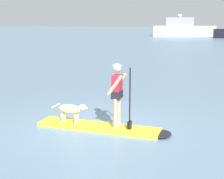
# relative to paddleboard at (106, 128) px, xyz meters

# --- Properties ---
(ground_plane) EXTENTS (400.00, 400.00, 0.00)m
(ground_plane) POSITION_rel_paddleboard_xyz_m (-0.23, -0.01, -0.05)
(ground_plane) COLOR slate
(paddleboard) EXTENTS (3.71, 0.85, 0.10)m
(paddleboard) POSITION_rel_paddleboard_xyz_m (0.00, 0.00, 0.00)
(paddleboard) COLOR yellow
(paddleboard) RESTS_ON ground_plane
(person_paddler) EXTENTS (0.61, 0.49, 1.70)m
(person_paddler) POSITION_rel_paddleboard_xyz_m (0.32, 0.01, 1.03)
(person_paddler) COLOR tan
(person_paddler) RESTS_ON paddleboard
(dog) EXTENTS (1.14, 0.25, 0.55)m
(dog) POSITION_rel_paddleboard_xyz_m (-1.04, -0.04, 0.42)
(dog) COLOR #CCB78C
(dog) RESTS_ON paddleboard
(moored_boat_outer) EXTENTS (12.78, 5.85, 4.47)m
(moored_boat_outer) POSITION_rel_paddleboard_xyz_m (-8.82, 61.86, 1.43)
(moored_boat_outer) COLOR silver
(moored_boat_outer) RESTS_ON ground_plane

